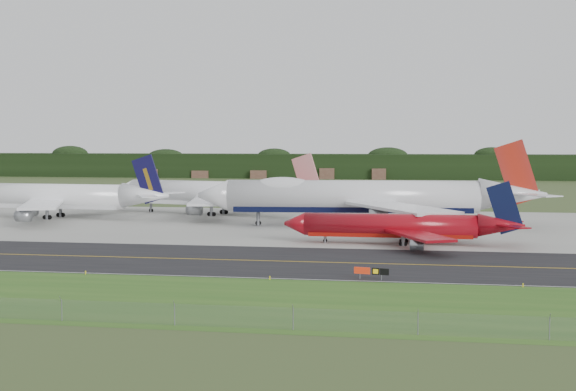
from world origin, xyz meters
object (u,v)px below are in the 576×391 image
at_px(jet_ba_747, 365,197).
at_px(taxiway_sign, 371,271).
at_px(jet_star_tail, 217,194).
at_px(jet_red_737, 403,227).
at_px(jet_navy_gold, 53,197).

height_order(jet_ba_747, taxiway_sign, jet_ba_747).
bearing_deg(jet_star_tail, jet_red_737, -46.43).
xyz_separation_m(jet_navy_gold, jet_star_tail, (36.50, 14.46, 0.16)).
distance_m(jet_navy_gold, jet_star_tail, 39.27).
height_order(jet_star_tail, taxiway_sign, jet_star_tail).
bearing_deg(taxiway_sign, jet_navy_gold, 137.90).
relative_size(jet_red_737, jet_navy_gold, 0.71).
relative_size(jet_navy_gold, jet_star_tail, 1.01).
bearing_deg(jet_red_737, jet_star_tail, 133.57).
distance_m(jet_red_737, taxiway_sign, 37.74).
height_order(jet_red_737, jet_star_tail, jet_star_tail).
height_order(jet_red_737, jet_navy_gold, jet_navy_gold).
bearing_deg(jet_red_737, jet_navy_gold, 157.20).
xyz_separation_m(jet_ba_747, jet_navy_gold, (-74.83, 6.64, -1.35)).
height_order(jet_red_737, taxiway_sign, jet_red_737).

